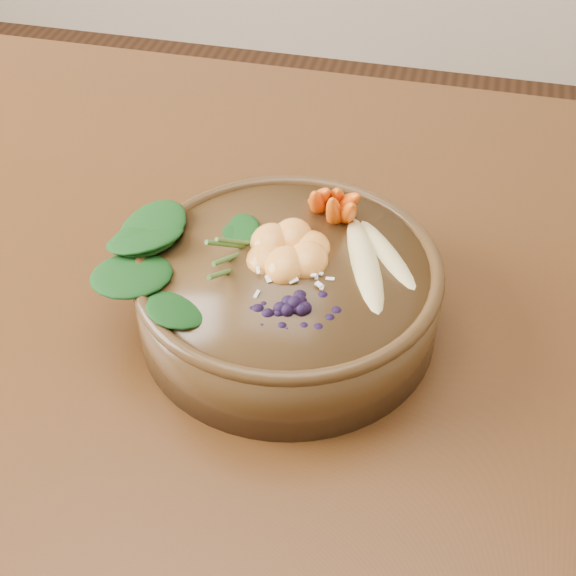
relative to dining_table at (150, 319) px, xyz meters
name	(u,v)px	position (x,y,z in m)	size (l,w,h in m)	color
dining_table	(150,319)	(0.00, 0.00, 0.00)	(1.60, 0.90, 0.75)	#331C0C
stoneware_bowl	(288,296)	(0.18, -0.06, 0.13)	(0.28, 0.28, 0.07)	#4F361C
kale_heap	(237,210)	(0.12, -0.02, 0.19)	(0.18, 0.16, 0.04)	#144214
carrot_cluster	(335,180)	(0.20, 0.02, 0.21)	(0.06, 0.06, 0.08)	orange
banana_halves	(377,247)	(0.25, -0.03, 0.18)	(0.11, 0.16, 0.03)	#E0CC84
mandarin_cluster	(289,240)	(0.17, -0.05, 0.18)	(0.08, 0.09, 0.03)	#F8973A
blueberry_pile	(297,293)	(0.20, -0.12, 0.19)	(0.13, 0.10, 0.04)	black
coconut_flakes	(292,276)	(0.18, -0.08, 0.17)	(0.09, 0.07, 0.01)	white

